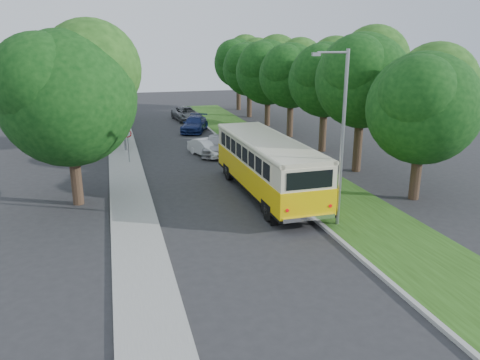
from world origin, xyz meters
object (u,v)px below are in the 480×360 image
object	(u,v)px
lamppost_near	(341,134)
car_grey	(186,114)
lamppost_far	(121,98)
car_white	(207,148)
car_blue	(195,124)
vintage_bus	(267,167)
car_silver	(216,145)

from	to	relation	value
lamppost_near	car_grey	bearing A→B (deg)	93.27
lamppost_far	car_white	distance (m)	7.62
car_blue	vintage_bus	bearing A→B (deg)	-67.68
lamppost_far	car_white	size ratio (longest dim) A/B	1.96
lamppost_near	lamppost_far	bearing A→B (deg)	115.71
lamppost_far	car_silver	size ratio (longest dim) A/B	1.69
lamppost_near	vintage_bus	distance (m)	6.06
lamppost_near	car_white	distance (m)	15.99
vintage_bus	lamppost_near	bearing A→B (deg)	-73.64
lamppost_far	vintage_bus	bearing A→B (deg)	-61.42
lamppost_near	lamppost_far	world-z (taller)	lamppost_near
car_grey	car_white	bearing A→B (deg)	-99.64
lamppost_far	car_grey	world-z (taller)	lamppost_far
lamppost_far	car_grey	bearing A→B (deg)	62.18
lamppost_near	car_white	size ratio (longest dim) A/B	2.09
car_blue	car_grey	distance (m)	6.65
lamppost_near	car_grey	size ratio (longest dim) A/B	1.54
car_grey	car_silver	bearing A→B (deg)	-97.11
car_white	lamppost_far	bearing A→B (deg)	131.60
lamppost_near	car_blue	bearing A→B (deg)	94.78
lamppost_near	vintage_bus	world-z (taller)	lamppost_near
car_silver	vintage_bus	bearing A→B (deg)	-67.15
car_white	car_blue	distance (m)	10.05
lamppost_near	car_blue	xyz separation A→B (m)	(-2.11, 25.28, -3.65)
car_grey	lamppost_far	bearing A→B (deg)	-123.58
lamppost_near	car_blue	size ratio (longest dim) A/B	1.63
car_blue	car_grey	world-z (taller)	car_grey
lamppost_near	car_grey	xyz separation A→B (m)	(-1.82, 31.92, -3.65)
vintage_bus	car_blue	xyz separation A→B (m)	(-0.48, 20.12, -0.93)
car_silver	lamppost_far	bearing A→B (deg)	175.86
lamppost_far	car_silver	world-z (taller)	lamppost_far
vintage_bus	car_white	xyz separation A→B (m)	(-1.32, 10.11, -1.02)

